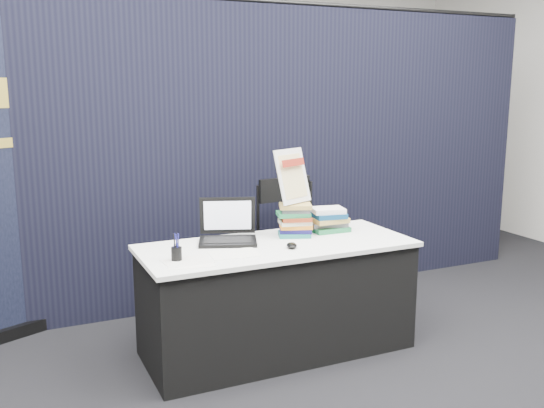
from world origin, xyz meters
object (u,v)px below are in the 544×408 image
at_px(book_stack_short, 328,219).
at_px(info_sign, 293,177).
at_px(laptop, 225,232).
at_px(book_stack_tall, 294,220).
at_px(stacking_chair, 295,242).
at_px(display_table, 277,297).

relative_size(book_stack_short, info_sign, 0.68).
xyz_separation_m(laptop, info_sign, (0.49, -0.03, 0.34)).
height_order(book_stack_tall, stacking_chair, stacking_chair).
xyz_separation_m(book_stack_tall, book_stack_short, (0.28, 0.03, -0.03)).
height_order(display_table, book_stack_tall, book_stack_tall).
relative_size(book_stack_short, stacking_chair, 0.24).
bearing_deg(info_sign, laptop, 152.77).
distance_m(book_stack_short, info_sign, 0.43).
relative_size(display_table, stacking_chair, 1.68).
distance_m(display_table, laptop, 0.56).
xyz_separation_m(book_stack_tall, stacking_chair, (0.20, 0.37, -0.27)).
height_order(book_stack_short, info_sign, info_sign).
bearing_deg(book_stack_tall, display_table, -144.88).
distance_m(display_table, stacking_chair, 0.68).
bearing_deg(book_stack_tall, book_stack_short, 5.59).
bearing_deg(info_sign, stacking_chair, 36.13).
bearing_deg(info_sign, book_stack_tall, -113.57).
height_order(display_table, book_stack_short, book_stack_short).
bearing_deg(book_stack_short, laptop, 177.45).
xyz_separation_m(book_stack_tall, info_sign, (0.00, 0.03, 0.30)).
height_order(display_table, laptop, laptop).
bearing_deg(display_table, stacking_chair, 52.24).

